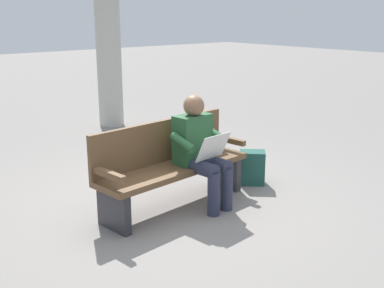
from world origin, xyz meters
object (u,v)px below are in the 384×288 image
bench_near (170,164)px  backpack (252,168)px  support_pillar (108,30)px  person_seated (200,149)px

bench_near → backpack: (-1.15, 0.10, -0.26)m
bench_near → backpack: bench_near is taller
bench_near → support_pillar: size_ratio=0.55×
backpack → bench_near: bearing=-5.2°
person_seated → backpack: (-0.92, -0.11, -0.43)m
person_seated → support_pillar: size_ratio=0.35×
bench_near → person_seated: bearing=132.0°
backpack → person_seated: bearing=6.7°
person_seated → backpack: person_seated is taller
person_seated → backpack: 1.02m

